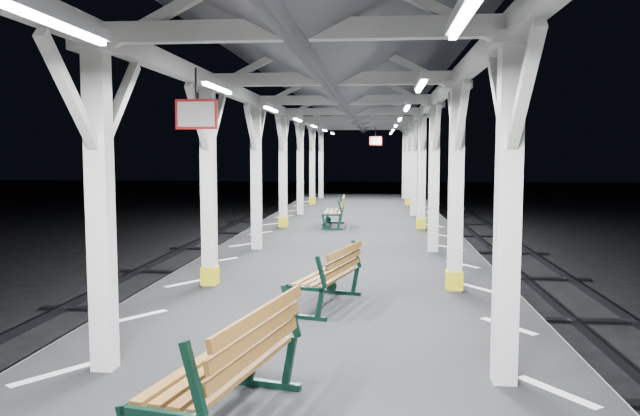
# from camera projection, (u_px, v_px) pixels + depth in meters

# --- Properties ---
(ground) EXTENTS (120.00, 120.00, 0.00)m
(ground) POSITION_uv_depth(u_px,v_px,m) (318.00, 395.00, 8.29)
(ground) COLOR black
(ground) RESTS_ON ground
(platform) EXTENTS (6.00, 50.00, 1.00)m
(platform) POSITION_uv_depth(u_px,v_px,m) (318.00, 358.00, 8.24)
(platform) COLOR black
(platform) RESTS_ON ground
(hazard_stripes_left) EXTENTS (1.00, 48.00, 0.01)m
(hazard_stripes_left) POSITION_uv_depth(u_px,v_px,m) (138.00, 317.00, 8.43)
(hazard_stripes_left) COLOR silver
(hazard_stripes_left) RESTS_ON platform
(hazard_stripes_right) EXTENTS (1.00, 48.00, 0.01)m
(hazard_stripes_right) POSITION_uv_depth(u_px,v_px,m) (508.00, 326.00, 7.97)
(hazard_stripes_right) COLOR silver
(hazard_stripes_right) RESTS_ON platform
(canopy) EXTENTS (5.40, 49.00, 4.65)m
(canopy) POSITION_uv_depth(u_px,v_px,m) (318.00, 46.00, 7.86)
(canopy) COLOR silver
(canopy) RESTS_ON platform
(bench_near) EXTENTS (1.08, 1.99, 1.02)m
(bench_near) POSITION_uv_depth(u_px,v_px,m) (235.00, 364.00, 4.95)
(bench_near) COLOR black
(bench_near) RESTS_ON platform
(bench_mid) EXTENTS (0.99, 1.72, 0.88)m
(bench_mid) POSITION_uv_depth(u_px,v_px,m) (332.00, 275.00, 8.95)
(bench_mid) COLOR black
(bench_mid) RESTS_ON platform
(bench_far) EXTENTS (0.67, 1.70, 0.91)m
(bench_far) POSITION_uv_depth(u_px,v_px,m) (337.00, 211.00, 18.54)
(bench_far) COLOR black
(bench_far) RESTS_ON platform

